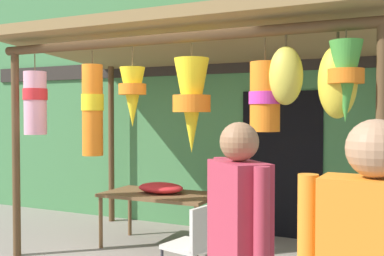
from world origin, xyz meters
The scene contains 6 objects.
shop_facade centered at (0.01, 2.34, 1.92)m, with size 9.48×0.29×3.85m.
market_stall_canopy centered at (0.38, 0.78, 2.31)m, with size 4.49×2.44×2.69m.
display_table centered at (-0.32, 1.06, 0.62)m, with size 1.42×0.77×0.69m.
flower_heap_on_table centered at (-0.31, 1.08, 0.75)m, with size 0.60×0.42×0.13m.
folding_chair centered at (0.70, -0.10, 0.50)m, with size 0.48×0.48×0.84m.
vendor_in_orange centered at (1.62, -1.51, 0.97)m, with size 0.45×0.44×1.64m.
Camera 1 is at (2.45, -3.93, 1.69)m, focal length 42.61 mm.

